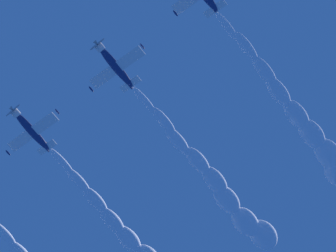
# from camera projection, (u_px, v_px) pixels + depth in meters

# --- Properties ---
(airplane_right_wingman) EXTENTS (8.00, 8.02, 3.20)m
(airplane_right_wingman) POSITION_uv_depth(u_px,v_px,m) (114.00, 65.00, 90.35)
(airplane_right_wingman) COLOR navy
(airplane_outer_left) EXTENTS (7.99, 8.07, 3.07)m
(airplane_outer_left) POSITION_uv_depth(u_px,v_px,m) (30.00, 129.00, 93.56)
(airplane_outer_left) COLOR navy
(smoke_trail_left_wingman) EXTENTS (26.72, 22.96, 4.00)m
(smoke_trail_left_wingman) POSITION_uv_depth(u_px,v_px,m) (311.00, 134.00, 94.10)
(smoke_trail_left_wingman) COLOR white
(smoke_trail_right_wingman) EXTENTS (27.39, 22.74, 4.10)m
(smoke_trail_right_wingman) POSITION_uv_depth(u_px,v_px,m) (230.00, 200.00, 97.55)
(smoke_trail_right_wingman) COLOR white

